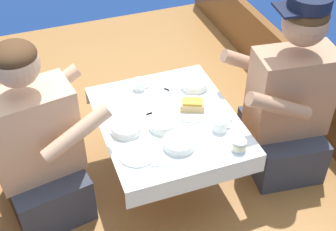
{
  "coord_description": "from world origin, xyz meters",
  "views": [
    {
      "loc": [
        -0.6,
        -1.77,
        2.27
      ],
      "look_at": [
        0.0,
        -0.13,
        0.82
      ],
      "focal_mm": 50.0,
      "sensor_mm": 36.0,
      "label": 1
    }
  ],
  "objects": [
    {
      "name": "tin_can",
      "position": [
        0.23,
        -0.44,
        0.83
      ],
      "size": [
        0.07,
        0.07,
        0.05
      ],
      "color": "silver",
      "rests_on": "cockpit_table"
    },
    {
      "name": "plate_sandwich",
      "position": [
        0.14,
        -0.1,
        0.8
      ],
      "size": [
        0.21,
        0.21,
        0.01
      ],
      "color": "silver",
      "rests_on": "cockpit_table"
    },
    {
      "name": "sandwich",
      "position": [
        0.14,
        -0.1,
        0.83
      ],
      "size": [
        0.14,
        0.11,
        0.05
      ],
      "rotation": [
        0.0,
        0.0,
        -0.4
      ],
      "color": "tan",
      "rests_on": "plate_sandwich"
    },
    {
      "name": "plate_bread",
      "position": [
        -0.21,
        -0.32,
        0.8
      ],
      "size": [
        0.17,
        0.17,
        0.01
      ],
      "color": "silver",
      "rests_on": "cockpit_table"
    },
    {
      "name": "ground_plane",
      "position": [
        0.0,
        0.0,
        0.0
      ],
      "size": [
        60.0,
        60.0,
        0.0
      ],
      "primitive_type": "plane",
      "color": "navy"
    },
    {
      "name": "gunwale_starboard",
      "position": [
        0.99,
        0.0,
        0.55
      ],
      "size": [
        0.06,
        3.59,
        0.39
      ],
      "primitive_type": "cube",
      "color": "brown",
      "rests_on": "boat_deck"
    },
    {
      "name": "utensil_knife_starboard",
      "position": [
        0.27,
        -0.14,
        0.8
      ],
      "size": [
        0.04,
        0.17,
        0.0
      ],
      "rotation": [
        0.0,
        0.0,
        1.71
      ],
      "color": "silver",
      "rests_on": "cockpit_table"
    },
    {
      "name": "bowl_starboard_near",
      "position": [
        -0.22,
        -0.14,
        0.82
      ],
      "size": [
        0.15,
        0.15,
        0.04
      ],
      "color": "silver",
      "rests_on": "cockpit_table"
    },
    {
      "name": "person_starboard",
      "position": [
        0.63,
        -0.2,
        0.78
      ],
      "size": [
        0.56,
        0.5,
        1.02
      ],
      "rotation": [
        0.0,
        0.0,
        3.01
      ],
      "color": "#333847",
      "rests_on": "boat_deck"
    },
    {
      "name": "utensil_knife_port",
      "position": [
        -0.0,
        0.01,
        0.8
      ],
      "size": [
        0.17,
        0.02,
        0.0
      ],
      "rotation": [
        0.0,
        0.0,
        3.12
      ],
      "color": "silver",
      "rests_on": "cockpit_table"
    },
    {
      "name": "person_port",
      "position": [
        -0.63,
        -0.06,
        0.74
      ],
      "size": [
        0.57,
        0.52,
        0.96
      ],
      "rotation": [
        0.0,
        0.0,
        0.17
      ],
      "color": "#333847",
      "rests_on": "boat_deck"
    },
    {
      "name": "utensil_fork_port",
      "position": [
        -0.13,
        -0.07,
        0.8
      ],
      "size": [
        0.17,
        0.04,
        0.0
      ],
      "rotation": [
        0.0,
        0.0,
        0.14
      ],
      "color": "silver",
      "rests_on": "cockpit_table"
    },
    {
      "name": "coffee_cup_port",
      "position": [
        0.2,
        -0.28,
        0.83
      ],
      "size": [
        0.1,
        0.07,
        0.06
      ],
      "color": "silver",
      "rests_on": "cockpit_table"
    },
    {
      "name": "cockpit_table",
      "position": [
        0.0,
        -0.13,
        0.75
      ],
      "size": [
        0.66,
        0.77,
        0.44
      ],
      "color": "#B2B2B7",
      "rests_on": "boat_deck"
    },
    {
      "name": "boat_deck",
      "position": [
        0.0,
        0.0,
        0.18
      ],
      "size": [
        2.03,
        3.59,
        0.36
      ],
      "primitive_type": "cube",
      "color": "#9E6B38",
      "rests_on": "ground_plane"
    },
    {
      "name": "bowl_port_near",
      "position": [
        0.22,
        0.07,
        0.82
      ],
      "size": [
        0.14,
        0.14,
        0.04
      ],
      "color": "silver",
      "rests_on": "cockpit_table"
    },
    {
      "name": "utensil_spoon_center",
      "position": [
        -0.13,
        -0.42,
        0.8
      ],
      "size": [
        0.17,
        0.07,
        0.01
      ],
      "rotation": [
        0.0,
        0.0,
        2.8
      ],
      "color": "silver",
      "rests_on": "cockpit_table"
    },
    {
      "name": "utensil_fork_starboard",
      "position": [
        0.1,
        0.06,
        0.8
      ],
      "size": [
        0.12,
        0.15,
        0.0
      ],
      "rotation": [
        0.0,
        0.0,
        2.2
      ],
      "color": "silver",
      "rests_on": "cockpit_table"
    },
    {
      "name": "bowl_port_far",
      "position": [
        -0.02,
        -0.33,
        0.82
      ],
      "size": [
        0.15,
        0.15,
        0.04
      ],
      "color": "silver",
      "rests_on": "cockpit_table"
    },
    {
      "name": "bowl_center_far",
      "position": [
        -0.05,
        -0.18,
        0.82
      ],
      "size": [
        0.12,
        0.12,
        0.04
      ],
      "color": "silver",
      "rests_on": "cockpit_table"
    },
    {
      "name": "coffee_cup_starboard",
      "position": [
        -0.06,
        0.16,
        0.83
      ],
      "size": [
        0.1,
        0.07,
        0.05
      ],
      "color": "silver",
      "rests_on": "cockpit_table"
    }
  ]
}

